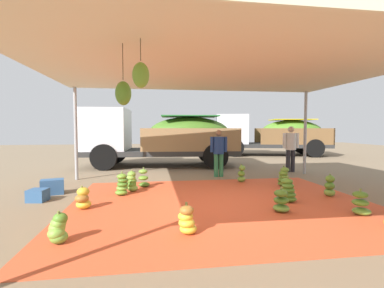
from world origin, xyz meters
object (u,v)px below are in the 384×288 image
(banana_bunch_4, at_px, (83,199))
(banana_bunch_6, at_px, (288,191))
(banana_bunch_12, at_px, (132,182))
(banana_bunch_8, at_px, (58,229))
(banana_bunch_3, at_px, (242,174))
(worker_1, at_px, (219,149))
(crate_1, at_px, (38,195))
(banana_bunch_7, at_px, (361,204))
(cargo_truck_far, at_px, (269,134))
(banana_bunch_1, at_px, (283,177))
(banana_bunch_10, at_px, (144,179))
(banana_bunch_5, at_px, (330,187))
(banana_bunch_2, at_px, (122,185))
(banana_bunch_0, at_px, (187,220))
(worker_0, at_px, (291,145))
(cargo_truck_main, at_px, (159,136))
(crate_0, at_px, (52,187))
(banana_bunch_11, at_px, (281,202))

(banana_bunch_4, bearing_deg, banana_bunch_6, -1.06)
(banana_bunch_4, height_order, banana_bunch_12, banana_bunch_12)
(banana_bunch_8, bearing_deg, banana_bunch_3, 44.27)
(worker_1, height_order, crate_1, worker_1)
(banana_bunch_7, relative_size, banana_bunch_12, 0.88)
(banana_bunch_3, height_order, worker_1, worker_1)
(banana_bunch_12, distance_m, cargo_truck_far, 11.31)
(banana_bunch_1, bearing_deg, banana_bunch_7, -84.20)
(banana_bunch_6, bearing_deg, banana_bunch_3, 97.60)
(banana_bunch_7, bearing_deg, banana_bunch_3, 110.28)
(banana_bunch_4, distance_m, worker_1, 4.81)
(banana_bunch_1, distance_m, banana_bunch_10, 3.82)
(banana_bunch_5, xyz_separation_m, crate_1, (-6.58, 0.54, -0.10))
(banana_bunch_2, xyz_separation_m, banana_bunch_10, (0.48, 0.87, -0.02))
(banana_bunch_0, bearing_deg, banana_bunch_7, 8.40)
(banana_bunch_6, height_order, worker_1, worker_1)
(worker_0, relative_size, crate_1, 4.54)
(cargo_truck_main, xyz_separation_m, crate_1, (-2.76, -5.35, -1.15))
(banana_bunch_5, height_order, cargo_truck_main, cargo_truck_main)
(banana_bunch_2, distance_m, crate_0, 1.72)
(banana_bunch_4, xyz_separation_m, banana_bunch_5, (5.45, 0.23, 0.03))
(cargo_truck_far, height_order, crate_1, cargo_truck_far)
(banana_bunch_2, xyz_separation_m, crate_0, (-1.69, 0.35, -0.07))
(banana_bunch_6, bearing_deg, cargo_truck_main, 112.98)
(banana_bunch_3, relative_size, banana_bunch_12, 0.99)
(worker_1, bearing_deg, banana_bunch_7, -69.05)
(banana_bunch_3, relative_size, banana_bunch_10, 1.01)
(banana_bunch_10, bearing_deg, banana_bunch_1, -7.41)
(crate_1, bearing_deg, worker_1, 27.63)
(banana_bunch_8, bearing_deg, banana_bunch_7, 6.18)
(banana_bunch_2, distance_m, worker_0, 6.39)
(banana_bunch_8, relative_size, banana_bunch_12, 0.82)
(banana_bunch_10, bearing_deg, crate_1, -152.76)
(banana_bunch_1, xyz_separation_m, banana_bunch_8, (-4.85, -3.07, -0.05))
(banana_bunch_6, xyz_separation_m, crate_1, (-5.39, 0.85, -0.11))
(banana_bunch_10, bearing_deg, banana_bunch_8, -106.56)
(banana_bunch_0, bearing_deg, banana_bunch_4, 139.83)
(banana_bunch_0, relative_size, cargo_truck_far, 0.07)
(cargo_truck_main, xyz_separation_m, worker_0, (4.73, -2.32, -0.31))
(banana_bunch_3, distance_m, banana_bunch_4, 4.52)
(crate_1, bearing_deg, banana_bunch_12, 18.63)
(worker_1, bearing_deg, banana_bunch_0, -109.16)
(banana_bunch_3, bearing_deg, banana_bunch_0, -119.31)
(banana_bunch_7, distance_m, crate_1, 6.56)
(banana_bunch_1, relative_size, cargo_truck_main, 0.09)
(banana_bunch_4, bearing_deg, banana_bunch_2, 58.75)
(crate_0, bearing_deg, banana_bunch_12, 0.73)
(banana_bunch_2, distance_m, banana_bunch_11, 3.61)
(banana_bunch_2, distance_m, cargo_truck_main, 5.26)
(banana_bunch_7, height_order, worker_0, worker_0)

